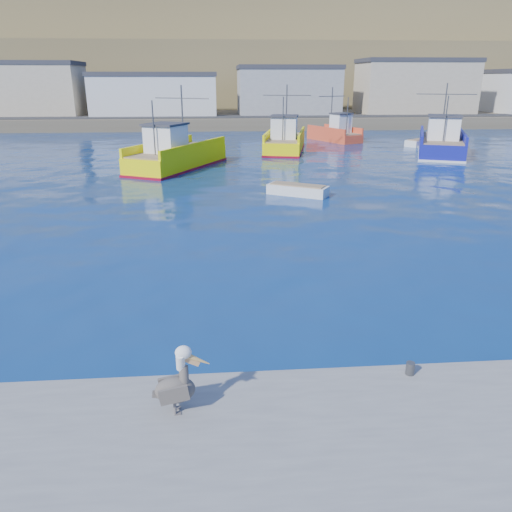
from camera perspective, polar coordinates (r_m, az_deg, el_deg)
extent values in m
plane|color=navy|center=(14.69, 0.99, -8.28)|extent=(260.00, 260.00, 0.00)
cylinder|color=#4C4C4C|center=(12.15, 17.21, -12.17)|extent=(0.20, 0.20, 0.30)
cube|color=brown|center=(85.13, -3.86, 15.54)|extent=(160.00, 30.00, 1.60)
cube|color=brown|center=(110.92, -4.16, 19.18)|extent=(180.00, 40.00, 14.00)
cube|color=brown|center=(130.98, -4.33, 21.43)|extent=(200.00, 40.00, 24.00)
cube|color=#2D2D2D|center=(74.10, -3.73, 15.59)|extent=(150.00, 5.00, 0.10)
cube|color=tan|center=(84.27, -24.18, 16.85)|extent=(14.00, 9.00, 7.00)
cube|color=#333338|center=(84.28, -24.55, 19.41)|extent=(14.28, 9.18, 0.60)
cube|color=silver|center=(80.42, -11.35, 17.52)|extent=(18.00, 11.00, 5.50)
cube|color=#333338|center=(80.38, -11.50, 19.69)|extent=(18.36, 11.22, 0.60)
cube|color=gray|center=(80.73, 3.62, 18.20)|extent=(15.00, 10.00, 6.50)
cube|color=#333338|center=(80.72, 3.68, 20.72)|extent=(15.30, 10.20, 0.60)
cube|color=tan|center=(85.83, 17.65, 17.79)|extent=(17.00, 9.00, 7.50)
cube|color=#333338|center=(85.85, 17.95, 20.48)|extent=(17.34, 9.18, 0.60)
cube|color=#FFF504|center=(41.54, -8.93, 10.87)|extent=(7.90, 10.93, 1.36)
cube|color=#FFF504|center=(40.58, -6.97, 12.22)|extent=(4.88, 9.24, 0.70)
cube|color=#FFF504|center=(42.28, -10.95, 12.31)|extent=(4.88, 9.24, 0.70)
cube|color=maroon|center=(41.64, -8.88, 10.01)|extent=(8.06, 11.15, 0.25)
cube|color=#8C7251|center=(41.44, -8.98, 11.86)|extent=(7.46, 10.43, 0.10)
cube|color=white|center=(39.99, -10.25, 13.04)|extent=(3.37, 3.45, 2.00)
cube|color=#333338|center=(39.88, -10.35, 14.60)|extent=(3.67, 3.81, 0.15)
cylinder|color=#4C4C4C|center=(42.09, -8.40, 15.37)|extent=(0.16, 0.16, 5.00)
cylinder|color=#4C4C4C|center=(38.59, -11.62, 14.06)|extent=(0.13, 0.13, 4.00)
cylinder|color=#4C4C4C|center=(42.00, -8.51, 17.41)|extent=(4.39, 2.30, 0.08)
cube|color=#FFF504|center=(51.10, 3.34, 12.63)|extent=(5.41, 10.28, 1.27)
cube|color=#FFF504|center=(50.88, 5.20, 13.67)|extent=(2.27, 9.40, 0.70)
cube|color=#FFF504|center=(51.14, 1.54, 13.77)|extent=(2.27, 9.40, 0.70)
cube|color=maroon|center=(51.17, 3.33, 11.98)|extent=(5.52, 10.49, 0.25)
cube|color=#8C7251|center=(51.02, 3.36, 13.39)|extent=(5.06, 9.84, 0.10)
cube|color=white|center=(49.46, 3.24, 14.42)|extent=(2.84, 2.90, 2.00)
cube|color=#333338|center=(49.37, 3.26, 15.69)|extent=(3.07, 3.22, 0.15)
cylinder|color=#4C4C4C|center=(51.78, 3.50, 16.20)|extent=(0.14, 0.14, 5.00)
cylinder|color=#4C4C4C|center=(47.93, 3.10, 15.33)|extent=(0.12, 0.12, 4.00)
cylinder|color=#4C4C4C|center=(51.71, 3.54, 17.86)|extent=(4.64, 1.10, 0.08)
cube|color=navy|center=(52.01, 20.34, 11.69)|extent=(7.71, 11.69, 1.44)
cube|color=navy|center=(52.01, 22.51, 12.61)|extent=(4.26, 10.12, 0.70)
cube|color=navy|center=(51.84, 18.43, 13.07)|extent=(4.26, 10.12, 0.70)
cube|color=silver|center=(52.09, 20.25, 10.96)|extent=(7.87, 11.92, 0.25)
cube|color=#8C7251|center=(51.92, 20.44, 12.52)|extent=(7.26, 11.16, 0.10)
cube|color=white|center=(50.18, 20.65, 13.50)|extent=(3.54, 3.57, 2.00)
cube|color=#333338|center=(50.09, 20.80, 14.75)|extent=(3.84, 3.95, 0.15)
cylinder|color=#4C4C4C|center=(52.83, 20.72, 15.28)|extent=(0.16, 0.16, 5.00)
cylinder|color=#4C4C4C|center=(48.46, 20.86, 14.37)|extent=(0.13, 0.13, 4.00)
cylinder|color=#4C4C4C|center=(52.77, 20.92, 16.89)|extent=(5.05, 2.10, 0.08)
cube|color=#E54827|center=(59.99, 8.91, 13.31)|extent=(5.42, 7.52, 0.92)
cube|color=#E54827|center=(60.69, 9.90, 14.10)|extent=(3.11, 6.32, 0.70)
cube|color=#E54827|center=(59.14, 7.98, 14.05)|extent=(3.11, 6.32, 0.70)
cube|color=#8C7251|center=(59.94, 8.94, 13.79)|extent=(5.11, 7.17, 0.10)
cube|color=white|center=(59.02, 9.65, 14.69)|extent=(2.43, 2.39, 2.00)
cube|color=#333338|center=(58.94, 9.71, 15.75)|extent=(2.64, 2.64, 0.15)
cylinder|color=#4C4C4C|center=(60.30, 8.63, 16.18)|extent=(0.16, 0.16, 5.00)
cylinder|color=#4C4C4C|center=(58.14, 10.39, 15.47)|extent=(0.13, 0.13, 4.00)
cylinder|color=#4C4C4C|center=(60.23, 8.71, 17.60)|extent=(3.39, 1.66, 0.08)
cube|color=silver|center=(31.40, 4.79, 7.39)|extent=(3.87, 3.00, 0.74)
cube|color=#8C7251|center=(31.32, 4.81, 8.10)|extent=(3.41, 2.57, 0.07)
cube|color=silver|center=(57.74, 18.35, 12.13)|extent=(4.17, 3.55, 0.82)
cube|color=#8C7251|center=(57.69, 18.40, 12.56)|extent=(3.66, 3.06, 0.08)
cylinder|color=#595451|center=(10.58, -9.24, -16.79)|extent=(0.07, 0.07, 0.28)
cube|color=#595451|center=(10.66, -8.92, -17.34)|extent=(0.15, 0.13, 0.02)
cylinder|color=#595451|center=(10.73, -9.27, -16.23)|extent=(0.07, 0.07, 0.28)
cube|color=#595451|center=(10.80, -8.95, -16.78)|extent=(0.15, 0.13, 0.02)
ellipsoid|color=#38332D|center=(10.44, -9.23, -14.87)|extent=(0.85, 0.56, 0.56)
cube|color=#38332D|center=(10.25, -9.35, -15.44)|extent=(0.63, 0.12, 0.41)
cube|color=#38332D|center=(10.61, -9.40, -14.11)|extent=(0.63, 0.12, 0.41)
cube|color=#38332D|center=(10.49, -11.21, -15.26)|extent=(0.23, 0.17, 0.12)
cylinder|color=#38332D|center=(10.27, -8.23, -13.41)|extent=(0.22, 0.30, 0.44)
cylinder|color=white|center=(10.10, -8.62, -11.86)|extent=(0.20, 0.30, 0.42)
ellipsoid|color=white|center=(10.00, -8.31, -10.85)|extent=(0.35, 0.28, 0.28)
cone|color=gold|center=(10.09, -6.80, -11.62)|extent=(0.57, 0.19, 0.38)
cube|color=tan|center=(10.11, -7.37, -11.85)|extent=(0.34, 0.08, 0.24)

